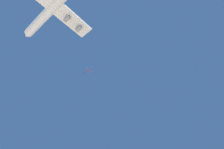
# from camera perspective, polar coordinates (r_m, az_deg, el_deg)

# --- Properties ---
(carrier_jet) EXTENTS (77.39, 61.17, 18.31)m
(carrier_jet) POSITION_cam_1_polar(r_m,az_deg,el_deg) (131.08, -19.25, 21.40)
(carrier_jet) COLOR white
(chase_jet_lead) EXTENTS (15.28, 8.92, 4.00)m
(chase_jet_lead) POSITION_cam_1_polar(r_m,az_deg,el_deg) (214.99, -8.43, 1.27)
(chase_jet_lead) COLOR #38478C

